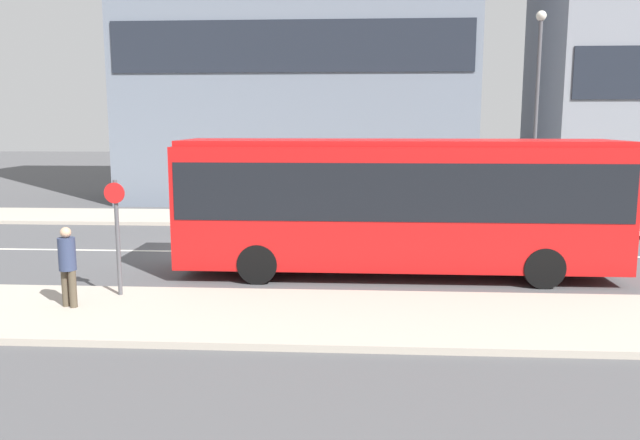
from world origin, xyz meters
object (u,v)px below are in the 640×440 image
at_px(bus_stop_sign, 117,228).
at_px(city_bus, 396,198).
at_px(pedestrian_near_stop, 67,262).
at_px(parked_car_0, 628,218).
at_px(street_lamp, 537,97).

bearing_deg(bus_stop_sign, city_bus, 24.48).
xyz_separation_m(pedestrian_near_stop, bus_stop_sign, (0.69, 0.91, 0.54)).
bearing_deg(parked_car_0, pedestrian_near_stop, -147.30).
distance_m(city_bus, street_lamp, 9.74).
xyz_separation_m(city_bus, pedestrian_near_stop, (-6.78, -3.68, -0.90)).
distance_m(bus_stop_sign, street_lamp, 15.82).
bearing_deg(street_lamp, bus_stop_sign, -137.93).
distance_m(city_bus, bus_stop_sign, 6.70).
distance_m(parked_car_0, bus_stop_sign, 16.82).
distance_m(city_bus, parked_car_0, 10.27).
height_order(city_bus, parked_car_0, city_bus).
distance_m(pedestrian_near_stop, street_lamp, 17.03).
height_order(parked_car_0, street_lamp, street_lamp).
bearing_deg(city_bus, pedestrian_near_stop, -157.09).
distance_m(pedestrian_near_stop, bus_stop_sign, 1.26).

